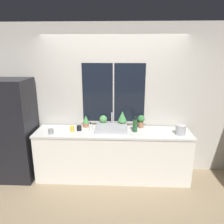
% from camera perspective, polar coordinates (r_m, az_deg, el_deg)
% --- Properties ---
extents(ground_plane, '(14.00, 14.00, 0.00)m').
position_cam_1_polar(ground_plane, '(3.95, 0.00, -18.70)').
color(ground_plane, '#937F60').
extents(wall_back, '(8.00, 0.09, 2.70)m').
position_cam_1_polar(wall_back, '(4.00, 0.41, 3.01)').
color(wall_back, '#BCB7AD').
rests_on(wall_back, ground_plane).
extents(wall_left, '(0.06, 7.00, 2.70)m').
position_cam_1_polar(wall_left, '(5.45, -25.17, 4.99)').
color(wall_left, '#BCB7AD').
rests_on(wall_left, ground_plane).
extents(counter, '(2.69, 0.60, 0.88)m').
position_cam_1_polar(counter, '(3.97, 0.19, -11.05)').
color(counter, white).
rests_on(counter, ground_plane).
extents(refrigerator, '(0.70, 0.63, 1.79)m').
position_cam_1_polar(refrigerator, '(4.19, -24.49, -4.39)').
color(refrigerator, black).
rests_on(refrigerator, ground_plane).
extents(sink, '(0.55, 0.40, 0.27)m').
position_cam_1_polar(sink, '(3.81, -0.17, -4.25)').
color(sink, '#ADADB2').
rests_on(sink, counter).
extents(potted_plant_far_left, '(0.13, 0.13, 0.21)m').
position_cam_1_polar(potted_plant_far_left, '(4.01, -6.82, -2.41)').
color(potted_plant_far_left, '#9E6B4C').
rests_on(potted_plant_far_left, counter).
extents(potted_plant_center_left, '(0.14, 0.14, 0.22)m').
position_cam_1_polar(potted_plant_center_left, '(3.97, -2.29, -2.30)').
color(potted_plant_center_left, '#9E6B4C').
rests_on(potted_plant_center_left, counter).
extents(potted_plant_center_right, '(0.17, 0.17, 0.30)m').
position_cam_1_polar(potted_plant_center_right, '(3.94, 2.71, -1.60)').
color(potted_plant_center_right, '#9E6B4C').
rests_on(potted_plant_center_right, counter).
extents(potted_plant_far_right, '(0.13, 0.13, 0.23)m').
position_cam_1_polar(potted_plant_far_right, '(3.97, 7.58, -2.24)').
color(potted_plant_far_right, '#9E6B4C').
rests_on(potted_plant_far_right, counter).
extents(soap_bottle, '(0.06, 0.06, 0.16)m').
position_cam_1_polar(soap_bottle, '(3.81, -5.60, -4.02)').
color(soap_bottle, white).
rests_on(soap_bottle, counter).
extents(bottle_tall, '(0.08, 0.08, 0.27)m').
position_cam_1_polar(bottle_tall, '(3.77, 6.04, -3.50)').
color(bottle_tall, '#235128').
rests_on(bottle_tall, counter).
extents(mug_yellow, '(0.07, 0.07, 0.10)m').
position_cam_1_polar(mug_yellow, '(3.84, -10.36, -4.31)').
color(mug_yellow, gold).
rests_on(mug_yellow, counter).
extents(mug_grey, '(0.09, 0.09, 0.09)m').
position_cam_1_polar(mug_grey, '(3.82, -15.68, -4.85)').
color(mug_grey, gray).
rests_on(mug_grey, counter).
extents(mug_black, '(0.09, 0.09, 0.08)m').
position_cam_1_polar(mug_black, '(3.87, -8.59, -4.18)').
color(mug_black, black).
rests_on(mug_black, counter).
extents(kettle, '(0.17, 0.17, 0.18)m').
position_cam_1_polar(kettle, '(3.81, 17.49, -4.37)').
color(kettle, '#B2B2B7').
rests_on(kettle, counter).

